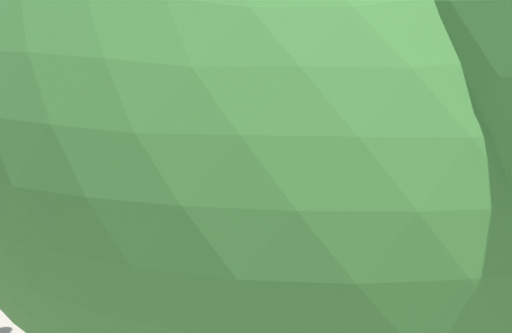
{
  "coord_description": "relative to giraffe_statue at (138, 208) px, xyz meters",
  "views": [
    {
      "loc": [
        7.01,
        -2.45,
        5.25
      ],
      "look_at": [
        0.76,
        11.94,
        2.2
      ],
      "focal_mm": 43.34,
      "sensor_mm": 36.0,
      "label": 1
    }
  ],
  "objects": [
    {
      "name": "townhouse_narrow_midrow",
      "position": [
        4.28,
        48.18,
        1.74
      ],
      "size": [
        7.63,
        5.94,
        8.84
      ],
      "color": "gray",
      "rests_on": "ground"
    },
    {
      "name": "townhouse_tall_gabled",
      "position": [
        -14.48,
        47.98,
        2.94
      ],
      "size": [
        6.0,
        7.36,
        11.24
      ],
      "color": "tan",
      "rests_on": "ground"
    },
    {
      "name": "harbor_water",
      "position": [
        -1.42,
        22.35,
        -2.49
      ],
      "size": [
        77.72,
        40.12,
        0.41
      ],
      "primitive_type": "cube",
      "color": "#476675",
      "rests_on": "ground"
    },
    {
      "name": "sailboat_yellow",
      "position": [
        -10.09,
        29.7,
        -2.12
      ],
      "size": [
        4.19,
        9.9,
        7.56
      ],
      "color": "gold",
      "rests_on": "ground"
    },
    {
      "name": "townhouse_end_terrace",
      "position": [
        -5.74,
        47.4,
        1.32
      ],
      "size": [
        8.66,
        5.7,
        8.0
      ],
      "color": "gray",
      "rests_on": "ground"
    },
    {
      "name": "quay_edge_coping",
      "position": [
        -1.42,
        2.05,
        -2.63
      ],
      "size": [
        77.72,
        0.5,
        0.12
      ],
      "primitive_type": "cube",
      "color": "#ADA89E",
      "rests_on": "ground"
    },
    {
      "name": "sailboat_black",
      "position": [
        -7.93,
        16.26,
        -2.14
      ],
      "size": [
        3.97,
        7.52,
        7.24
      ],
      "color": "black",
      "rests_on": "ground"
    },
    {
      "name": "giraffe_statue",
      "position": [
        0.0,
        0.0,
        0.0
      ],
      "size": [
        2.14,
        2.68,
        5.27
      ],
      "color": "#3D4C38",
      "rests_on": "ground"
    },
    {
      "name": "sailboat_white",
      "position": [
        -16.69,
        33.8,
        -2.08
      ],
      "size": [
        4.14,
        7.09,
        8.04
      ],
      "color": "white",
      "rests_on": "ground"
    }
  ]
}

